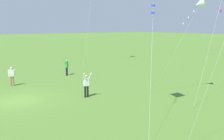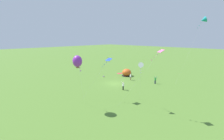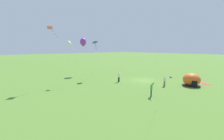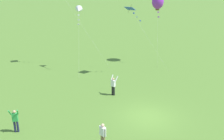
% 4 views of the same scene
% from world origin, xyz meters
% --- Properties ---
extents(ground_plane, '(300.00, 300.00, 0.00)m').
position_xyz_m(ground_plane, '(0.00, 0.00, 0.00)').
color(ground_plane, '#517A2D').
extents(person_far_back, '(0.32, 0.58, 1.72)m').
position_xyz_m(person_far_back, '(-5.04, 1.01, 0.96)').
color(person_far_back, '#8C7251').
rests_on(person_far_back, ground).
extents(person_watching_sky, '(0.68, 0.72, 1.89)m').
position_xyz_m(person_watching_sky, '(-6.70, 7.24, 1.00)').
color(person_watching_sky, '#1E2347').
rests_on(person_watching_sky, ground).
extents(person_near_tent, '(0.53, 0.67, 1.89)m').
position_xyz_m(person_near_tent, '(2.14, 4.43, 1.00)').
color(person_near_tent, black).
rests_on(person_near_tent, ground).
extents(kite_white, '(3.34, 2.33, 7.41)m').
position_xyz_m(kite_white, '(6.63, 11.54, 6.91)').
color(kite_white, silver).
rests_on(kite_white, ground).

